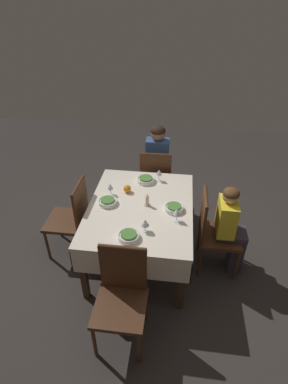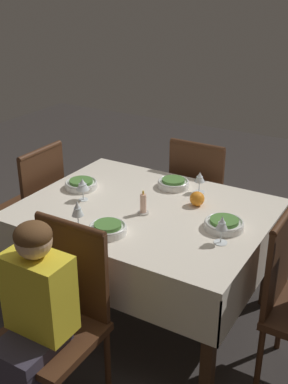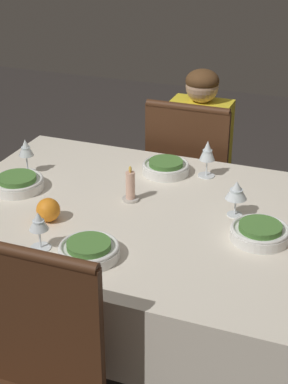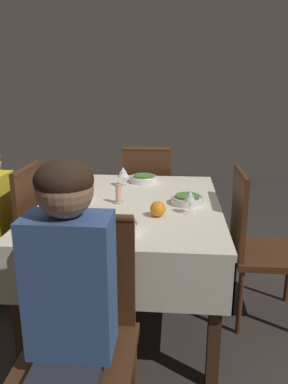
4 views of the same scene
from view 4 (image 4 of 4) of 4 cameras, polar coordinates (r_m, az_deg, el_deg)
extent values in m
plane|color=#332D2B|center=(2.63, -1.93, -17.19)|extent=(8.00, 8.00, 0.00)
cube|color=silver|center=(2.31, -2.10, -1.99)|extent=(1.40, 1.09, 0.04)
cube|color=silver|center=(2.49, -14.62, -4.85)|extent=(1.40, 0.01, 0.26)
cube|color=silver|center=(2.36, 11.17, -5.74)|extent=(1.40, 0.01, 0.26)
cube|color=silver|center=(3.02, -0.47, -0.58)|extent=(0.01, 1.09, 0.26)
cube|color=silver|center=(1.74, -4.92, -13.81)|extent=(0.01, 1.09, 0.26)
cube|color=#3D2616|center=(3.11, -9.38, -4.64)|extent=(0.06, 0.06, 0.71)
cube|color=#3D2616|center=(2.04, -18.34, -17.11)|extent=(0.06, 0.06, 0.71)
cube|color=#3D2616|center=(3.02, 8.49, -5.21)|extent=(0.06, 0.06, 0.71)
cube|color=#3D2616|center=(1.91, 10.71, -19.07)|extent=(0.06, 0.06, 0.71)
cube|color=#472816|center=(1.59, -10.09, -23.77)|extent=(0.44, 0.44, 0.04)
cube|color=#472816|center=(1.60, -8.68, -11.98)|extent=(0.03, 0.40, 0.48)
cylinder|color=#472816|center=(1.50, -9.07, -3.88)|extent=(0.04, 0.39, 0.04)
cylinder|color=#472816|center=(1.92, -14.22, -24.64)|extent=(0.03, 0.03, 0.42)
cylinder|color=#472816|center=(1.85, -1.61, -26.00)|extent=(0.03, 0.03, 0.42)
cube|color=#472816|center=(2.67, -20.81, -7.16)|extent=(0.44, 0.44, 0.04)
cube|color=#472816|center=(2.50, -17.21, -2.02)|extent=(0.40, 0.03, 0.48)
cylinder|color=#472816|center=(2.44, -17.68, 3.35)|extent=(0.39, 0.04, 0.04)
cylinder|color=#472816|center=(2.85, -15.17, -10.17)|extent=(0.03, 0.03, 0.42)
cylinder|color=#472816|center=(2.54, -18.14, -13.90)|extent=(0.03, 0.03, 0.42)
cube|color=#472816|center=(3.36, 0.64, -1.33)|extent=(0.44, 0.44, 0.04)
cube|color=#472816|center=(3.10, 0.36, 2.15)|extent=(0.03, 0.40, 0.48)
cylinder|color=#472816|center=(3.05, 0.37, 6.54)|extent=(0.04, 0.39, 0.04)
cylinder|color=#472816|center=(3.61, 3.90, -3.95)|extent=(0.03, 0.03, 0.42)
cylinder|color=#472816|center=(3.63, -2.17, -3.77)|extent=(0.03, 0.03, 0.42)
cylinder|color=#472816|center=(3.25, 3.75, -6.27)|extent=(0.03, 0.03, 0.42)
cylinder|color=#472816|center=(3.28, -2.99, -6.05)|extent=(0.03, 0.03, 0.42)
cube|color=#472816|center=(2.46, 18.52, -8.96)|extent=(0.44, 0.44, 0.04)
cube|color=#472816|center=(2.33, 14.23, -3.17)|extent=(0.40, 0.03, 0.48)
cylinder|color=#472816|center=(2.26, 14.65, 2.59)|extent=(0.39, 0.04, 0.04)
cylinder|color=#472816|center=(2.78, 21.12, -11.51)|extent=(0.03, 0.03, 0.42)
cylinder|color=#472816|center=(2.37, 14.39, -15.98)|extent=(0.03, 0.03, 0.42)
cylinder|color=#472816|center=(2.69, 13.11, -11.67)|extent=(0.03, 0.03, 0.42)
cube|color=#282833|center=(1.47, -11.48, -25.15)|extent=(0.31, 0.24, 0.06)
cube|color=#38568E|center=(1.37, -11.16, -13.77)|extent=(0.18, 0.30, 0.51)
sphere|color=#9E7051|center=(1.23, -12.03, 0.32)|extent=(0.19, 0.19, 0.19)
ellipsoid|color=black|center=(1.23, -12.12, 1.82)|extent=(0.19, 0.19, 0.13)
cylinder|color=white|center=(1.85, -3.86, -5.58)|extent=(0.21, 0.21, 0.04)
torus|color=white|center=(1.84, -3.87, -4.95)|extent=(0.21, 0.21, 0.01)
cylinder|color=#4C7F38|center=(1.84, -3.87, -4.77)|extent=(0.15, 0.15, 0.02)
cylinder|color=white|center=(1.85, -8.74, -6.33)|extent=(0.07, 0.07, 0.00)
cylinder|color=white|center=(1.83, -8.79, -5.19)|extent=(0.01, 0.01, 0.08)
cone|color=white|center=(1.81, -8.89, -3.02)|extent=(0.06, 0.06, 0.07)
cylinder|color=white|center=(1.81, -8.87, -3.45)|extent=(0.04, 0.04, 0.03)
cylinder|color=white|center=(2.39, -10.50, -0.75)|extent=(0.20, 0.20, 0.04)
torus|color=white|center=(2.38, -10.53, -0.24)|extent=(0.20, 0.20, 0.01)
cylinder|color=#4C7F38|center=(2.38, -10.54, -0.11)|extent=(0.14, 0.14, 0.02)
cylinder|color=white|center=(2.56, -10.20, 0.02)|extent=(0.07, 0.07, 0.00)
cylinder|color=white|center=(2.55, -10.24, 0.82)|extent=(0.01, 0.01, 0.07)
cone|color=white|center=(2.53, -10.32, 2.49)|extent=(0.07, 0.07, 0.08)
cylinder|color=white|center=(2.53, -10.30, 2.13)|extent=(0.04, 0.04, 0.04)
cylinder|color=white|center=(2.77, -0.06, 1.88)|extent=(0.20, 0.20, 0.04)
torus|color=white|center=(2.77, -0.06, 2.32)|extent=(0.20, 0.20, 0.01)
cylinder|color=#4C7F38|center=(2.77, -0.06, 2.44)|extent=(0.15, 0.15, 0.02)
cylinder|color=white|center=(2.68, -3.15, 0.99)|extent=(0.06, 0.06, 0.00)
cylinder|color=white|center=(2.67, -3.17, 1.71)|extent=(0.01, 0.01, 0.07)
cone|color=white|center=(2.65, -3.19, 3.10)|extent=(0.08, 0.08, 0.07)
cylinder|color=white|center=(2.66, -3.18, 2.82)|extent=(0.05, 0.05, 0.03)
cylinder|color=white|center=(2.29, 6.60, -1.32)|extent=(0.20, 0.20, 0.04)
torus|color=white|center=(2.29, 6.62, -0.80)|extent=(0.20, 0.20, 0.01)
cylinder|color=#4C7F38|center=(2.28, 6.62, -0.65)|extent=(0.14, 0.14, 0.02)
cylinder|color=white|center=(2.13, 6.93, -3.18)|extent=(0.07, 0.07, 0.00)
cylinder|color=white|center=(2.12, 6.96, -2.25)|extent=(0.01, 0.01, 0.07)
cone|color=white|center=(2.10, 7.03, -0.54)|extent=(0.07, 0.07, 0.06)
cylinder|color=white|center=(2.10, 7.01, -0.87)|extent=(0.04, 0.04, 0.03)
cylinder|color=beige|center=(2.29, -3.87, -1.58)|extent=(0.06, 0.06, 0.01)
cylinder|color=beige|center=(2.28, -3.90, -0.16)|extent=(0.04, 0.04, 0.11)
ellipsoid|color=#F9C64C|center=(2.26, -3.93, 1.45)|extent=(0.01, 0.01, 0.03)
sphere|color=orange|center=(2.05, 2.13, -2.59)|extent=(0.09, 0.09, 0.09)
camera|label=1|loc=(4.86, -3.06, 30.61)|focal=28.00mm
camera|label=2|loc=(2.65, -68.28, 18.18)|focal=45.00mm
camera|label=3|loc=(3.31, 34.41, 19.54)|focal=55.00mm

